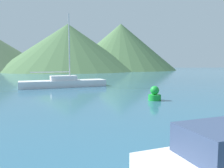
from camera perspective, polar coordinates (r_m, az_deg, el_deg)
name	(u,v)px	position (r m, az deg, el deg)	size (l,w,h in m)	color
sailboat_inner	(64,83)	(23.86, -12.53, 0.37)	(9.18, 4.32, 7.79)	silver
buoy_marker	(155,94)	(15.08, 11.08, -2.68)	(0.85, 0.85, 0.98)	green
hill_central	(68,48)	(74.29, -11.35, 9.32)	(44.77, 44.77, 15.33)	#476B42
hill_east	(121,47)	(83.71, 2.32, 9.64)	(40.88, 40.88, 17.27)	#476B42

